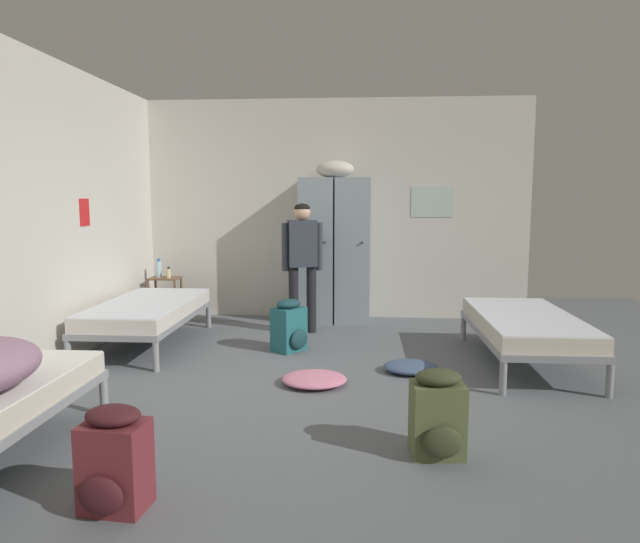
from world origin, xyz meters
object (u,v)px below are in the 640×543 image
at_px(water_bottle, 159,269).
at_px(backpack_teal, 290,327).
at_px(bed_right, 525,325).
at_px(clothes_pile_pink, 314,379).
at_px(bed_left_rear, 147,311).
at_px(locker_bank, 335,247).
at_px(person_traveler, 302,255).
at_px(clothes_pile_denim, 411,367).
at_px(shelf_unit, 165,294).
at_px(backpack_olive, 438,416).
at_px(backpack_maroon, 114,461).
at_px(lotion_bottle, 169,273).

distance_m(water_bottle, backpack_teal, 2.40).
height_order(bed_right, clothes_pile_pink, bed_right).
relative_size(bed_right, clothes_pile_pink, 3.40).
xyz_separation_m(bed_left_rear, backpack_teal, (1.56, -0.11, -0.12)).
bearing_deg(locker_bank, clothes_pile_pink, -91.08).
height_order(person_traveler, clothes_pile_denim, person_traveler).
height_order(shelf_unit, water_bottle, water_bottle).
distance_m(person_traveler, backpack_olive, 3.51).
distance_m(locker_bank, water_bottle, 2.31).
distance_m(locker_bank, backpack_maroon, 4.81).
xyz_separation_m(shelf_unit, bed_left_rear, (0.25, -1.28, 0.04)).
xyz_separation_m(person_traveler, lotion_bottle, (-1.79, 0.51, -0.29)).
xyz_separation_m(locker_bank, bed_right, (1.92, -1.83, -0.59)).
bearing_deg(backpack_olive, clothes_pile_pink, 123.60).
xyz_separation_m(locker_bank, person_traveler, (-0.35, -0.68, -0.04)).
height_order(water_bottle, backpack_olive, water_bottle).
distance_m(backpack_maroon, clothes_pile_pink, 2.25).
bearing_deg(lotion_bottle, person_traveler, -15.94).
distance_m(backpack_maroon, clothes_pile_denim, 3.02).
height_order(bed_left_rear, bed_right, same).
height_order(shelf_unit, clothes_pile_pink, shelf_unit).
height_order(shelf_unit, backpack_maroon, shelf_unit).
distance_m(lotion_bottle, backpack_olive, 4.80).
distance_m(water_bottle, backpack_olive, 4.94).
xyz_separation_m(lotion_bottle, backpack_maroon, (1.24, -4.50, -0.37)).
height_order(bed_left_rear, backpack_teal, backpack_teal).
relative_size(shelf_unit, bed_right, 0.30).
bearing_deg(lotion_bottle, clothes_pile_denim, -34.34).
height_order(bed_right, person_traveler, person_traveler).
xyz_separation_m(locker_bank, backpack_teal, (-0.40, -1.52, -0.71)).
distance_m(locker_bank, backpack_olive, 4.07).
height_order(locker_bank, backpack_maroon, locker_bank).
bearing_deg(backpack_maroon, backpack_teal, 80.90).
distance_m(person_traveler, water_bottle, 2.04).
bearing_deg(clothes_pile_denim, shelf_unit, 145.77).
bearing_deg(backpack_teal, backpack_olive, -62.97).
bearing_deg(water_bottle, backpack_olive, -50.71).
height_order(bed_left_rear, backpack_olive, backpack_olive).
bearing_deg(locker_bank, bed_right, -43.61).
bearing_deg(clothes_pile_pink, shelf_unit, 131.17).
xyz_separation_m(backpack_teal, clothes_pile_denim, (1.21, -0.67, -0.21)).
bearing_deg(clothes_pile_pink, backpack_olive, -56.40).
bearing_deg(person_traveler, lotion_bottle, 164.06).
xyz_separation_m(bed_left_rear, clothes_pile_denim, (2.77, -0.77, -0.33)).
relative_size(water_bottle, backpack_maroon, 0.44).
height_order(backpack_maroon, clothes_pile_pink, backpack_maroon).
height_order(locker_bank, clothes_pile_pink, locker_bank).
bearing_deg(bed_left_rear, shelf_unit, 101.03).
relative_size(bed_left_rear, clothes_pile_pink, 3.40).
xyz_separation_m(water_bottle, clothes_pile_pink, (2.24, -2.49, -0.63)).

